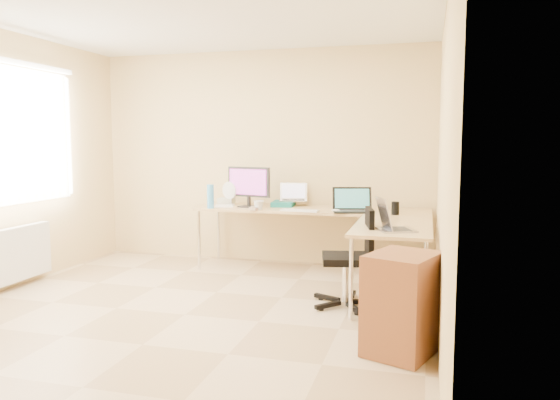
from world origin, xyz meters
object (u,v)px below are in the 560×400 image
(office_chair, at_px, (346,252))
(keyboard, at_px, (300,210))
(water_bottle, at_px, (210,196))
(laptop_center, at_px, (293,192))
(laptop_black, at_px, (353,200))
(monitor, at_px, (249,187))
(mug, at_px, (259,205))
(laptop_return, at_px, (397,217))
(desk_main, at_px, (312,240))
(desk_fan, at_px, (231,195))
(desk_return, at_px, (392,264))
(cabinet, at_px, (402,303))

(office_chair, bearing_deg, keyboard, 112.95)
(water_bottle, bearing_deg, laptop_center, 30.21)
(laptop_black, distance_m, keyboard, 0.59)
(monitor, relative_size, water_bottle, 2.02)
(mug, height_order, laptop_return, laptop_return)
(keyboard, distance_m, laptop_return, 1.51)
(monitor, relative_size, office_chair, 0.61)
(monitor, bearing_deg, keyboard, -3.48)
(monitor, bearing_deg, office_chair, -26.67)
(office_chair, bearing_deg, laptop_center, 108.48)
(office_chair, bearing_deg, water_bottle, 139.28)
(desk_main, bearing_deg, laptop_center, 143.64)
(desk_fan, distance_m, laptop_return, 2.41)
(desk_return, distance_m, laptop_black, 1.05)
(laptop_center, height_order, desk_fan, laptop_center)
(laptop_black, bearing_deg, desk_fan, 157.37)
(keyboard, distance_m, water_bottle, 1.06)
(laptop_center, bearing_deg, keyboard, -81.25)
(laptop_black, bearing_deg, water_bottle, 168.47)
(desk_main, relative_size, laptop_center, 8.22)
(laptop_black, distance_m, mug, 1.05)
(desk_return, relative_size, office_chair, 1.43)
(office_chair, bearing_deg, monitor, 126.88)
(laptop_black, height_order, office_chair, laptop_black)
(desk_return, bearing_deg, laptop_return, -82.03)
(laptop_center, distance_m, mug, 0.58)
(desk_fan, distance_m, office_chair, 2.01)
(desk_fan, bearing_deg, office_chair, -15.73)
(keyboard, bearing_deg, office_chair, -51.64)
(desk_main, height_order, water_bottle, water_bottle)
(desk_main, height_order, keyboard, keyboard)
(desk_main, relative_size, cabinet, 3.72)
(office_chair, relative_size, cabinet, 1.27)
(desk_return, relative_size, water_bottle, 4.75)
(keyboard, height_order, mug, mug)
(laptop_black, height_order, laptop_return, laptop_black)
(monitor, height_order, cabinet, monitor)
(laptop_black, xyz_separation_m, mug, (-1.04, -0.09, -0.08))
(desk_main, bearing_deg, desk_fan, -179.94)
(desk_main, relative_size, office_chair, 2.92)
(laptop_center, relative_size, water_bottle, 1.18)
(laptop_return, bearing_deg, cabinet, 164.88)
(laptop_black, height_order, keyboard, laptop_black)
(laptop_center, bearing_deg, monitor, -160.53)
(laptop_center, height_order, laptop_black, laptop_black)
(desk_main, xyz_separation_m, cabinet, (1.12, -2.22, -0.01))
(laptop_black, relative_size, desk_fan, 1.62)
(water_bottle, xyz_separation_m, office_chair, (1.70, -0.92, -0.37))
(desk_return, relative_size, desk_fan, 4.95)
(desk_main, bearing_deg, monitor, -173.07)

